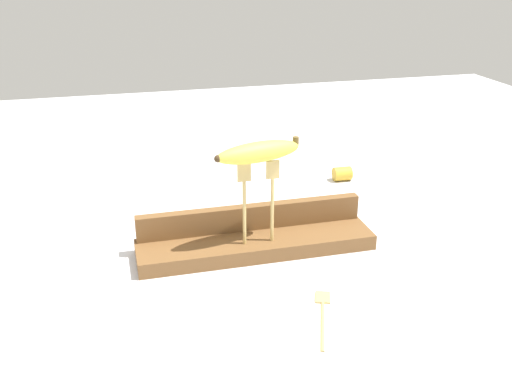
{
  "coord_description": "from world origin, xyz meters",
  "views": [
    {
      "loc": [
        -0.27,
        -1.02,
        0.57
      ],
      "look_at": [
        0.0,
        0.0,
        0.13
      ],
      "focal_mm": 41.21,
      "sensor_mm": 36.0,
      "label": 1
    }
  ],
  "objects_px": {
    "fork_fallen_near": "(323,310)",
    "banana_chunk_near": "(343,174)",
    "fork_stand_center": "(258,195)",
    "banana_raised_center": "(258,152)"
  },
  "relations": [
    {
      "from": "banana_raised_center",
      "to": "fork_fallen_near",
      "type": "bearing_deg",
      "value": -75.78
    },
    {
      "from": "fork_stand_center",
      "to": "banana_raised_center",
      "type": "bearing_deg",
      "value": -167.29
    },
    {
      "from": "fork_stand_center",
      "to": "banana_chunk_near",
      "type": "xyz_separation_m",
      "value": [
        0.32,
        0.34,
        -0.11
      ]
    },
    {
      "from": "banana_raised_center",
      "to": "fork_fallen_near",
      "type": "distance_m",
      "value": 0.31
    },
    {
      "from": "fork_fallen_near",
      "to": "banana_chunk_near",
      "type": "height_order",
      "value": "banana_chunk_near"
    },
    {
      "from": "banana_raised_center",
      "to": "banana_chunk_near",
      "type": "relative_size",
      "value": 3.67
    },
    {
      "from": "fork_fallen_near",
      "to": "banana_chunk_near",
      "type": "bearing_deg",
      "value": 64.66
    },
    {
      "from": "fork_stand_center",
      "to": "fork_fallen_near",
      "type": "distance_m",
      "value": 0.26
    },
    {
      "from": "banana_chunk_near",
      "to": "fork_fallen_near",
      "type": "bearing_deg",
      "value": -115.34
    },
    {
      "from": "banana_raised_center",
      "to": "fork_stand_center",
      "type": "bearing_deg",
      "value": 12.71
    }
  ]
}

